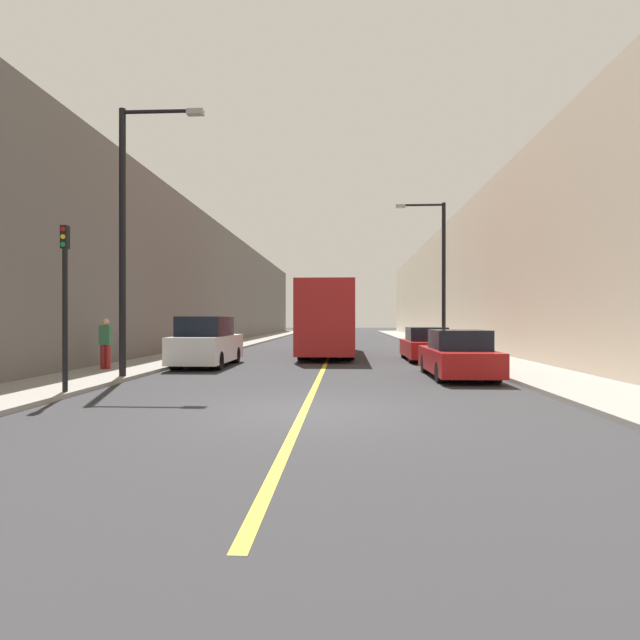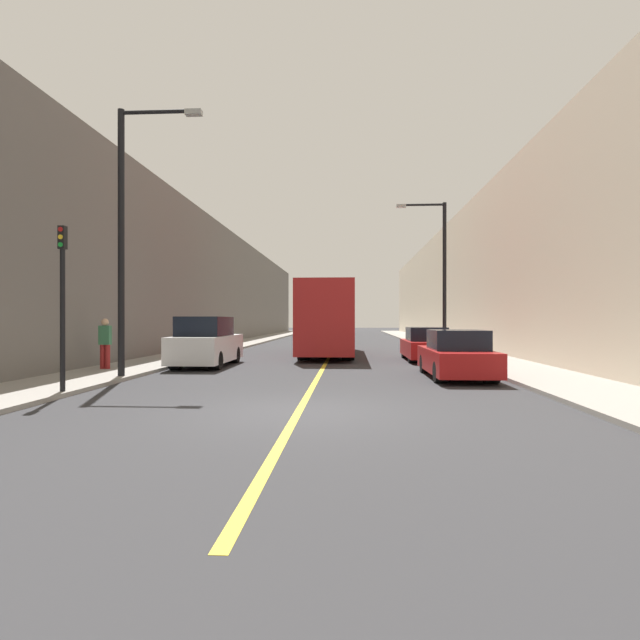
% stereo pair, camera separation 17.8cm
% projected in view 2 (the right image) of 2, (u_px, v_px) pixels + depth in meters
% --- Properties ---
extents(ground_plane, '(200.00, 200.00, 0.00)m').
position_uv_depth(ground_plane, '(298.00, 412.00, 9.84)').
color(ground_plane, '#2D2D30').
extents(sidewalk_left, '(2.78, 72.00, 0.11)m').
position_uv_depth(sidewalk_left, '(251.00, 341.00, 40.21)').
color(sidewalk_left, gray).
rests_on(sidewalk_left, ground).
extents(sidewalk_right, '(2.78, 72.00, 0.11)m').
position_uv_depth(sidewalk_right, '(426.00, 342.00, 39.36)').
color(sidewalk_right, gray).
rests_on(sidewalk_right, ground).
extents(building_row_left, '(4.00, 72.00, 8.85)m').
position_uv_depth(building_row_left, '(209.00, 287.00, 40.41)').
color(building_row_left, '#66605B').
rests_on(building_row_left, ground).
extents(building_row_right, '(4.00, 72.00, 9.20)m').
position_uv_depth(building_row_right, '(470.00, 284.00, 39.15)').
color(building_row_right, beige).
rests_on(building_row_right, ground).
extents(road_center_line, '(0.16, 72.00, 0.01)m').
position_uv_depth(road_center_line, '(337.00, 342.00, 39.78)').
color(road_center_line, gold).
rests_on(road_center_line, ground).
extents(bus, '(2.54, 10.42, 3.54)m').
position_uv_depth(bus, '(329.00, 318.00, 25.55)').
color(bus, '#AD1E1E').
rests_on(bus, ground).
extents(parked_suv_left, '(1.87, 4.58, 1.93)m').
position_uv_depth(parked_suv_left, '(206.00, 343.00, 19.41)').
color(parked_suv_left, silver).
rests_on(parked_suv_left, ground).
extents(car_right_near, '(1.81, 4.42, 1.50)m').
position_uv_depth(car_right_near, '(456.00, 356.00, 15.57)').
color(car_right_near, maroon).
rests_on(car_right_near, ground).
extents(car_right_mid, '(1.81, 4.40, 1.49)m').
position_uv_depth(car_right_mid, '(426.00, 345.00, 22.08)').
color(car_right_mid, maroon).
rests_on(car_right_mid, ground).
extents(street_lamp_left, '(2.59, 0.24, 8.08)m').
position_uv_depth(street_lamp_left, '(128.00, 225.00, 15.10)').
color(street_lamp_left, black).
rests_on(street_lamp_left, sidewalk_left).
extents(street_lamp_right, '(2.59, 0.24, 7.80)m').
position_uv_depth(street_lamp_right, '(440.00, 267.00, 25.93)').
color(street_lamp_right, black).
rests_on(street_lamp_right, sidewalk_right).
extents(traffic_light, '(0.16, 0.18, 3.94)m').
position_uv_depth(traffic_light, '(63.00, 301.00, 11.86)').
color(traffic_light, black).
rests_on(traffic_light, sidewalk_left).
extents(pedestrian, '(0.38, 0.24, 1.74)m').
position_uv_depth(pedestrian, '(105.00, 343.00, 17.28)').
color(pedestrian, maroon).
rests_on(pedestrian, sidewalk_left).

